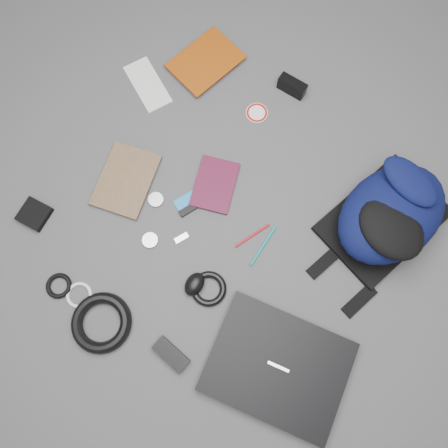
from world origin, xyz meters
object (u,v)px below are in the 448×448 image
Objects in this scene: dvd_case at (215,185)px; power_brick at (171,354)px; compact_camera at (292,86)px; mouse at (195,284)px; laptop at (278,366)px; textbook_red at (189,46)px; backpack at (391,214)px; pouch at (34,214)px; comic_book at (102,172)px.

power_brick reaches higher than dvd_case.
dvd_case is 0.43m from compact_camera.
power_brick is at bearing -77.85° from mouse.
compact_camera is at bearing 106.92° from power_brick.
laptop is 3.97× the size of compact_camera.
compact_camera reaches higher than textbook_red.
backpack is 4.73× the size of pouch.
power_brick is at bearing -7.30° from pouch.
compact_camera is (-0.47, 0.77, 0.01)m from laptop.
backpack is 4.19× the size of compact_camera.
pouch is (-0.88, -0.08, -0.01)m from laptop.
pouch is at bearing -80.62° from textbook_red.
textbook_red is 0.39m from compact_camera.
mouse is 0.88× the size of pouch.
dvd_case is (-0.50, -0.22, -0.08)m from backpack.
backpack is 0.56m from laptop.
backpack reaches higher than comic_book.
backpack is 5.37× the size of mouse.
textbook_red reaches higher than comic_book.
backpack is 0.92m from comic_book.
comic_book is at bearing 155.94° from laptop.
dvd_case is 0.54m from power_brick.
compact_camera is at bearing 64.53° from pouch.
laptop is at bearing 34.72° from power_brick.
compact_camera is 0.74m from mouse.
laptop is at bearing -57.13° from dvd_case.
backpack reaches higher than textbook_red.
mouse is 0.21m from power_brick.
laptop is at bearing -79.09° from backpack.
textbook_red is 0.52m from dvd_case.
pouch is (-0.41, -0.85, -0.02)m from compact_camera.
compact_camera is (0.01, 0.43, 0.02)m from dvd_case.
laptop is (-0.02, -0.56, -0.07)m from backpack.
power_brick reaches higher than comic_book.
textbook_red is at bearing 115.01° from dvd_case.
backpack is 0.89m from textbook_red.
compact_camera is (-0.49, 0.21, -0.06)m from backpack.
backpack is at bearing -26.88° from compact_camera.
pouch reaches higher than comic_book.
compact_camera is (0.33, 0.62, 0.02)m from comic_book.
textbook_red is at bearing 127.91° from laptop.
backpack is 1.10m from pouch.
power_brick reaches higher than textbook_red.
comic_book is 0.48m from mouse.
power_brick is (0.59, -0.86, 0.00)m from textbook_red.
backpack reaches higher than dvd_case.
textbook_red is (-0.88, 0.14, -0.07)m from backpack.
textbook_red is at bearing 129.09° from power_brick.
compact_camera reaches higher than power_brick.
textbook_red is 2.39× the size of compact_camera.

